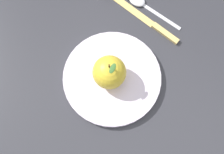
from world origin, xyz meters
TOP-DOWN VIEW (x-y plane):
  - ground_plane at (0.00, 0.00)m, footprint 2.40×2.40m
  - dinner_plate at (0.02, -0.03)m, footprint 0.24×0.24m
  - apple at (0.01, -0.03)m, footprint 0.08×0.08m
  - knife at (-0.01, 0.16)m, footprint 0.23×0.03m
  - spoon at (-0.06, 0.18)m, footprint 0.17×0.04m

SIDE VIEW (x-z plane):
  - ground_plane at x=0.00m, z-range 0.00..0.00m
  - knife at x=-0.01m, z-range 0.00..0.01m
  - spoon at x=-0.06m, z-range 0.00..0.01m
  - dinner_plate at x=0.02m, z-range 0.00..0.02m
  - apple at x=0.01m, z-range 0.01..0.11m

